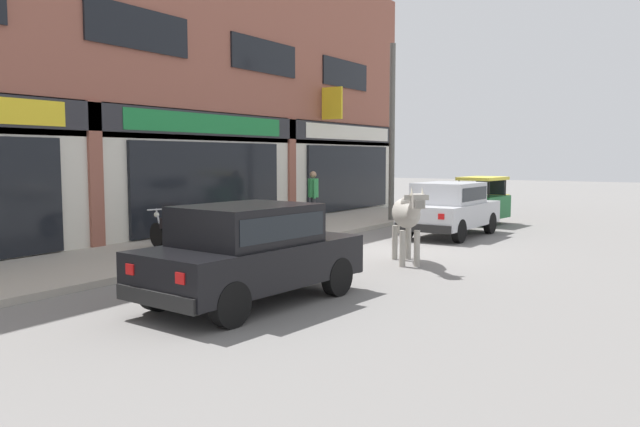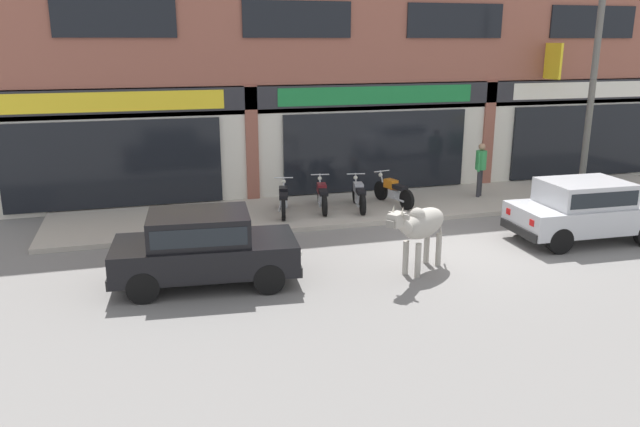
% 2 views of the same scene
% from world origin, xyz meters
% --- Properties ---
extents(ground_plane, '(90.00, 90.00, 0.00)m').
position_xyz_m(ground_plane, '(0.00, 0.00, 0.00)').
color(ground_plane, slate).
extents(sidewalk, '(19.00, 3.30, 0.12)m').
position_xyz_m(sidewalk, '(0.00, 3.85, 0.06)').
color(sidewalk, '#A8A093').
rests_on(sidewalk, ground).
extents(shop_building, '(23.00, 1.40, 8.66)m').
position_xyz_m(shop_building, '(0.00, 5.76, 4.11)').
color(shop_building, '#8E5142').
rests_on(shop_building, ground).
extents(cow, '(1.85, 1.46, 1.61)m').
position_xyz_m(cow, '(-1.51, -1.11, 1.01)').
color(cow, '#9E998E').
rests_on(cow, ground).
extents(car_0, '(3.65, 1.70, 1.46)m').
position_xyz_m(car_0, '(3.11, -0.26, 0.81)').
color(car_0, black).
rests_on(car_0, ground).
extents(car_1, '(3.71, 1.90, 1.46)m').
position_xyz_m(car_1, '(-5.87, -0.61, 0.81)').
color(car_1, black).
rests_on(car_1, ground).
extents(auto_rickshaw, '(2.05, 1.33, 1.52)m').
position_xyz_m(auto_rickshaw, '(6.50, -0.11, 0.66)').
color(auto_rickshaw, black).
rests_on(auto_rickshaw, ground).
extents(motorcycle_0, '(0.67, 1.79, 0.88)m').
position_xyz_m(motorcycle_0, '(-3.34, 3.60, 0.51)').
color(motorcycle_0, black).
rests_on(motorcycle_0, sidewalk).
extents(motorcycle_1, '(0.61, 1.80, 0.88)m').
position_xyz_m(motorcycle_1, '(-2.23, 3.72, 0.51)').
color(motorcycle_1, black).
rests_on(motorcycle_1, sidewalk).
extents(motorcycle_2, '(0.61, 1.80, 0.88)m').
position_xyz_m(motorcycle_2, '(-1.23, 3.53, 0.51)').
color(motorcycle_2, black).
rests_on(motorcycle_2, sidewalk).
extents(motorcycle_3, '(0.66, 1.78, 0.88)m').
position_xyz_m(motorcycle_3, '(-0.14, 3.69, 0.51)').
color(motorcycle_3, black).
rests_on(motorcycle_3, sidewalk).
extents(pedestrian, '(0.38, 0.37, 1.60)m').
position_xyz_m(pedestrian, '(2.71, 3.90, 1.10)').
color(pedestrian, '#2D2D33').
rests_on(pedestrian, sidewalk).
extents(utility_pole, '(0.18, 0.18, 5.59)m').
position_xyz_m(utility_pole, '(5.17, 2.50, 2.92)').
color(utility_pole, '#595651').
rests_on(utility_pole, sidewalk).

